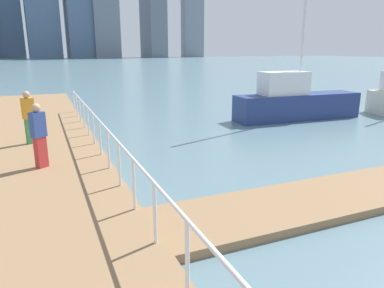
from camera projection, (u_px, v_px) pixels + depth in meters
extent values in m
plane|color=slate|center=(143.00, 120.00, 17.94)|extent=(300.00, 300.00, 0.00)
cylinder|color=white|center=(187.00, 258.00, 4.45)|extent=(0.06, 0.06, 1.05)
cylinder|color=white|center=(155.00, 213.00, 5.67)|extent=(0.06, 0.06, 1.05)
cylinder|color=white|center=(134.00, 184.00, 6.89)|extent=(0.06, 0.06, 1.05)
cylinder|color=white|center=(119.00, 164.00, 8.11)|extent=(0.06, 0.06, 1.05)
cylinder|color=white|center=(108.00, 149.00, 9.33)|extent=(0.06, 0.06, 1.05)
cylinder|color=white|center=(100.00, 138.00, 10.55)|extent=(0.06, 0.06, 1.05)
cylinder|color=white|center=(93.00, 128.00, 11.77)|extent=(0.06, 0.06, 1.05)
cylinder|color=white|center=(88.00, 121.00, 12.99)|extent=(0.06, 0.06, 1.05)
cylinder|color=white|center=(84.00, 115.00, 14.21)|extent=(0.06, 0.06, 1.05)
cylinder|color=white|center=(80.00, 110.00, 15.43)|extent=(0.06, 0.06, 1.05)
cylinder|color=white|center=(77.00, 105.00, 16.65)|extent=(0.06, 0.06, 1.05)
cylinder|color=white|center=(74.00, 102.00, 17.87)|extent=(0.06, 0.06, 1.05)
cylinder|color=white|center=(133.00, 159.00, 6.76)|extent=(0.06, 24.69, 0.06)
cube|color=navy|center=(297.00, 107.00, 18.09)|extent=(6.79, 1.77, 1.29)
cube|color=white|center=(284.00, 83.00, 17.46)|extent=(2.41, 1.28, 1.12)
cylinder|color=silver|center=(306.00, 0.00, 16.77)|extent=(0.12, 0.12, 8.88)
cube|color=#BF3333|center=(41.00, 152.00, 9.44)|extent=(0.34, 0.32, 0.84)
cube|color=#334C99|center=(38.00, 125.00, 9.24)|extent=(0.42, 0.38, 0.66)
sphere|color=tan|center=(36.00, 108.00, 9.13)|extent=(0.23, 0.23, 0.23)
cube|color=#3F8C4C|center=(31.00, 131.00, 11.85)|extent=(0.33, 0.29, 0.85)
cube|color=orange|center=(28.00, 108.00, 11.65)|extent=(0.42, 0.34, 0.68)
sphere|color=tan|center=(26.00, 95.00, 11.53)|extent=(0.23, 0.23, 0.23)
cube|color=slate|center=(5.00, 18.00, 140.96)|extent=(12.69, 6.54, 31.06)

